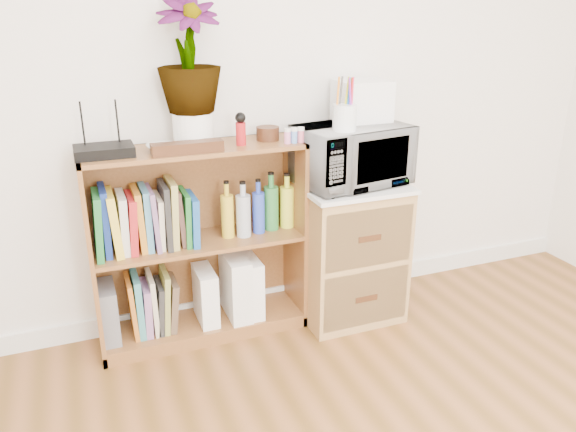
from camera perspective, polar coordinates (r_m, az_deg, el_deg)
skirting_board at (r=3.09m, az=-2.74°, el=-8.25°), size 4.00×0.02×0.10m
bookshelf at (r=2.70m, az=-8.98°, el=-2.90°), size 1.00×0.30×0.95m
wicker_unit at (r=2.92m, az=6.00°, el=-3.58°), size 0.50×0.45×0.70m
microwave at (r=2.74m, az=6.49°, el=6.18°), size 0.57×0.43×0.29m
pen_cup at (r=2.58m, az=5.77°, el=9.91°), size 0.11×0.11×0.12m
small_appliance at (r=2.82m, az=7.53°, el=11.53°), size 0.25×0.21×0.20m
router at (r=2.48m, az=-18.19°, el=6.31°), size 0.24×0.16×0.04m
white_bowl at (r=2.50m, az=-12.71°, el=6.77°), size 0.13×0.13×0.03m
plant_pot at (r=2.56m, az=-9.61°, el=8.68°), size 0.18×0.18×0.15m
potted_plant at (r=2.51m, az=-10.06°, el=15.80°), size 0.27×0.27×0.49m
trinket_box at (r=2.44m, az=-10.19°, el=6.86°), size 0.30×0.08×0.05m
kokeshi_doll at (r=2.55m, az=-4.81°, el=8.32°), size 0.04×0.04×0.10m
wooden_bowl at (r=2.65m, az=-2.08°, el=8.38°), size 0.11×0.11×0.06m
paint_jars at (r=2.59m, az=0.62°, el=7.97°), size 0.10×0.04×0.05m
file_box at (r=2.78m, az=-17.79°, el=-9.27°), size 0.08×0.21×0.27m
magazine_holder_left at (r=2.81m, az=-8.37°, el=-7.96°), size 0.09×0.22×0.27m
magazine_holder_mid at (r=2.83m, az=-5.35°, el=-7.02°), size 0.10×0.26×0.32m
magazine_holder_right at (r=2.85m, az=-4.05°, el=-7.00°), size 0.10×0.24×0.30m
cookbooks at (r=2.61m, az=-14.39°, el=-0.34°), size 0.46×0.20×0.31m
liquor_bottles at (r=2.72m, az=-2.93°, el=1.07°), size 0.38×0.07×0.28m
lower_books at (r=2.79m, az=-13.65°, el=-8.67°), size 0.23×0.19×0.30m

